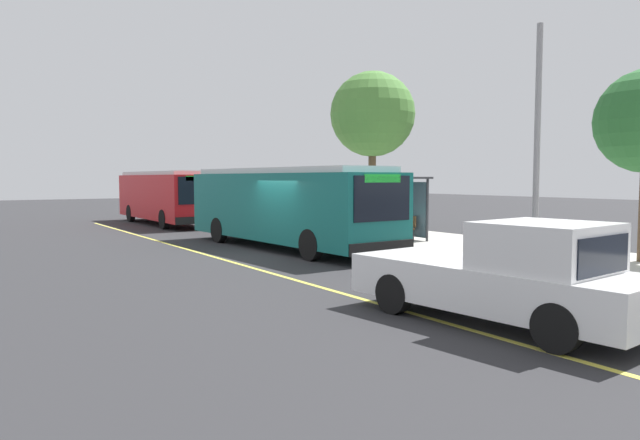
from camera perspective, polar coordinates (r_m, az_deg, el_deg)
name	(u,v)px	position (r m, az deg, el deg)	size (l,w,h in m)	color
ground_plane	(282,254)	(19.92, -3.70, -3.35)	(120.00, 120.00, 0.00)	#2B2B2D
sidewalk_curb	(415,242)	(23.43, 9.20, -2.10)	(44.00, 6.40, 0.15)	#B7B2A8
lane_stripe_center	(222,259)	(18.95, -9.52, -3.77)	(36.00, 0.14, 0.01)	#E0D64C
transit_bus_main	(286,204)	(21.56, -3.32, 1.52)	(10.74, 3.06, 2.95)	#146B66
transit_bus_second	(166,195)	(33.93, -14.72, 2.33)	(10.18, 2.62, 2.95)	red
pickup_truck	(507,277)	(10.81, 17.74, -5.27)	(5.58, 2.56, 1.85)	white
bus_shelter	(393,195)	(23.63, 7.07, 2.46)	(2.90, 1.60, 2.48)	#333338
waiting_bench	(399,227)	(23.63, 7.69, -0.67)	(1.60, 0.48, 0.95)	brown
route_sign_post	(391,196)	(20.75, 6.92, 2.34)	(0.44, 0.08, 2.80)	#333338
street_tree_upstreet	(372,115)	(28.35, 5.13, 10.16)	(4.02, 4.02, 7.47)	brown
utility_pole	(537,148)	(16.38, 20.35, 6.54)	(0.16, 0.16, 6.40)	gray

